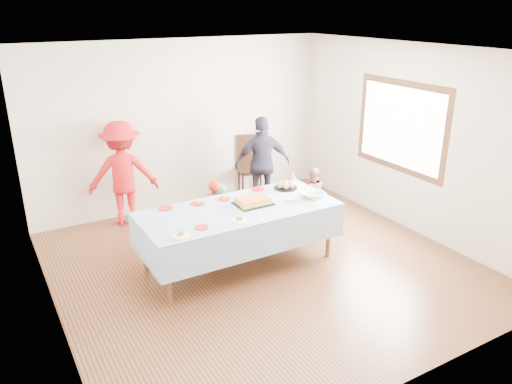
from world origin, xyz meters
The scene contains 22 objects.
ground centered at (0.00, 0.00, 0.00)m, with size 5.00×5.00×0.00m, color #402512.
room_walls centered at (0.05, 0.00, 1.77)m, with size 5.04×5.04×2.72m.
party_table centered at (-0.23, 0.19, 0.72)m, with size 2.50×1.10×0.78m.
birthday_cake centered at (-0.01, 0.22, 0.82)m, with size 0.46×0.36×0.08m.
rolls_tray centered at (0.67, 0.49, 0.82)m, with size 0.32×0.32×0.10m.
punch_bowl centered at (0.79, 0.03, 0.82)m, with size 0.31×0.31×0.08m, color silver.
party_hat centered at (0.90, 0.65, 0.87)m, with size 0.10×0.10×0.18m, color white.
fork_pile centered at (0.48, 0.04, 0.81)m, with size 0.24×0.18×0.07m, color white, non-canonical shape.
plate_red_far_a centered at (-1.03, 0.64, 0.79)m, with size 0.19×0.19×0.01m, color red.
plate_red_far_b centered at (-0.62, 0.58, 0.79)m, with size 0.18×0.18×0.01m, color red.
plate_red_far_c centered at (-0.25, 0.55, 0.79)m, with size 0.16×0.16×0.01m, color red.
plate_red_far_d centered at (0.31, 0.64, 0.79)m, with size 0.19×0.19×0.01m, color red.
plate_red_near centered at (-0.88, -0.12, 0.79)m, with size 0.16×0.16×0.01m, color red.
plate_white_left centered at (-1.17, -0.20, 0.79)m, with size 0.21×0.21×0.01m, color white.
plate_white_mid centered at (-0.41, -0.16, 0.79)m, with size 0.20×0.20×0.01m, color white.
plate_white_right centered at (0.70, -0.13, 0.79)m, with size 0.20×0.20×0.01m, color white.
dining_chair centered at (1.14, 2.29, 0.60)m, with size 0.59×0.59×1.07m.
toddler_left centered at (-0.25, 0.90, 0.47)m, with size 0.34×0.23×0.94m, color #B72A16.
toddler_mid centered at (-0.15, 0.90, 0.43)m, with size 0.42×0.28×0.86m, color #256F33.
toddler_right centered at (1.44, 0.90, 0.42)m, with size 0.41×0.32×0.84m, color #AB5D50.
adult_left centered at (-1.12, 2.20, 0.80)m, with size 1.03×0.59×1.60m, color red.
adult_right centered at (1.00, 1.67, 0.77)m, with size 0.90×0.37×1.54m, color #2D2938.
Camera 1 is at (-2.95, -4.92, 3.19)m, focal length 35.00 mm.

